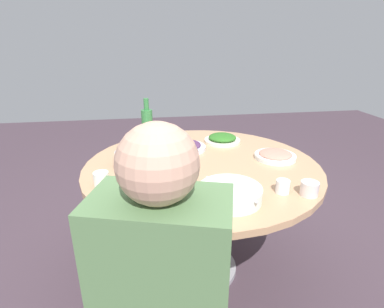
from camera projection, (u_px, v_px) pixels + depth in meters
name	position (u px, v px, depth m)	size (l,w,h in m)	color
ground	(201.00, 268.00, 1.94)	(8.00, 8.00, 0.00)	#42333C
round_dining_table	(202.00, 186.00, 1.73)	(1.29, 1.29, 0.73)	#99999E
rice_bowl	(142.00, 157.00, 1.65)	(0.29, 0.29, 0.09)	#B2B5BA
soup_bowl	(230.00, 194.00, 1.29)	(0.27, 0.27, 0.06)	white
dish_greens	(222.00, 139.00, 2.02)	(0.24, 0.24, 0.05)	silver
dish_eggplant	(186.00, 146.00, 1.88)	(0.25, 0.25, 0.05)	silver
dish_shrimp	(275.00, 155.00, 1.74)	(0.24, 0.24, 0.04)	silver
dish_noodles	(158.00, 187.00, 1.37)	(0.22, 0.22, 0.04)	silver
green_bottle	(147.00, 125.00, 1.99)	(0.07, 0.07, 0.29)	#32753B
tea_cup_near	(283.00, 186.00, 1.35)	(0.06, 0.06, 0.06)	white
tea_cup_far	(101.00, 179.00, 1.40)	(0.07, 0.07, 0.07)	white
tea_cup_side	(309.00, 189.00, 1.33)	(0.08, 0.08, 0.06)	silver
diner_left	(163.00, 286.00, 0.79)	(0.42, 0.40, 0.76)	#2D333D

